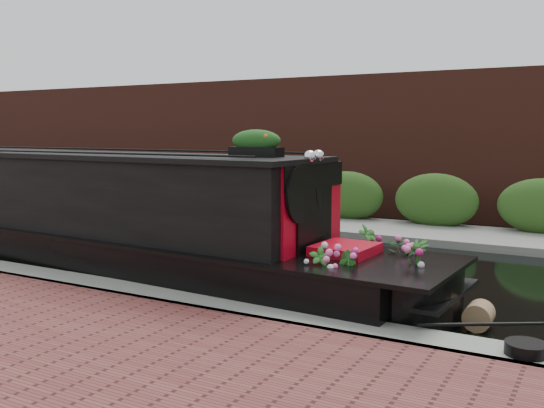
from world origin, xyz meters
The scene contains 8 objects.
ground centered at (0.00, 0.00, 0.00)m, with size 80.00×80.00×0.00m, color black.
near_bank_coping centered at (0.00, -3.30, 0.00)m, with size 40.00×0.60×0.50m, color gray.
far_bank_path centered at (0.00, 4.20, 0.00)m, with size 40.00×2.40×0.34m, color gray.
far_hedge centered at (0.00, 5.10, 0.00)m, with size 40.00×1.10×2.80m, color #2B501A.
far_brick_wall centered at (0.00, 7.20, 0.00)m, with size 40.00×1.00×8.00m, color #4F241A.
narrowboat centered at (-1.57, -1.97, 0.79)m, with size 11.37×2.56×2.65m.
rope_fender centered at (4.56, -1.97, 0.17)m, with size 0.34×0.34×0.36m, color olive.
coiled_mooring_rope centered at (5.25, -3.31, 0.31)m, with size 0.41×0.41×0.12m, color black.
Camera 1 is at (5.88, -9.49, 2.42)m, focal length 40.00 mm.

